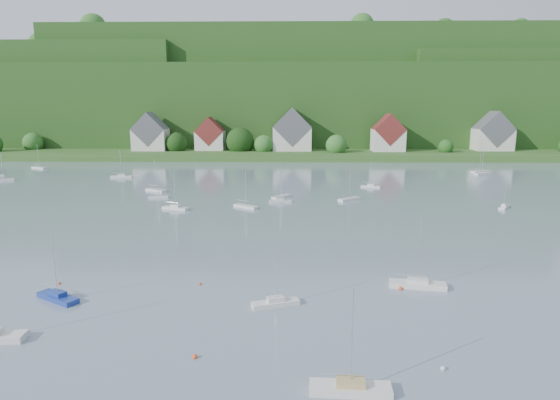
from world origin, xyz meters
name	(u,v)px	position (x,y,z in m)	size (l,w,h in m)	color
far_shore_strip	(281,151)	(0.00, 200.00, 1.50)	(600.00, 60.00, 3.00)	#2F5620
forested_ridge	(284,103)	(0.39, 268.57, 22.89)	(620.00, 181.22, 69.89)	#1B4114
village_building_0	(150,135)	(-55.00, 187.00, 9.51)	(14.00, 10.40, 16.00)	beige
village_building_1	(210,136)	(-30.00, 189.00, 8.75)	(12.00, 9.36, 14.00)	beige
village_building_2	(292,133)	(5.00, 188.00, 10.27)	(16.00, 11.44, 18.00)	beige
village_building_3	(388,136)	(45.00, 186.00, 9.43)	(13.00, 10.40, 15.50)	beige
village_building_4	(493,135)	(90.00, 190.00, 9.59)	(15.00, 10.40, 16.50)	beige
near_sailboat_1	(58,296)	(-22.32, 36.33, 0.43)	(5.78, 4.36, 7.79)	navy
near_sailboat_2	(350,387)	(8.77, 19.22, 0.45)	(6.42, 2.14, 8.54)	silver
near_sailboat_3	(275,302)	(2.51, 35.28, 0.41)	(5.49, 3.12, 7.15)	silver
near_sailboat_4	(417,284)	(19.64, 41.00, 0.47)	(6.93, 2.92, 9.07)	silver
mooring_buoy_0	(195,358)	(-4.23, 24.05, 0.00)	(0.47, 0.47, 0.47)	#FC5222
mooring_buoy_1	(443,370)	(16.95, 22.59, 0.00)	(0.45, 0.45, 0.45)	silver
mooring_buoy_2	(400,290)	(17.41, 40.25, 0.00)	(0.50, 0.50, 0.50)	#FC5222
mooring_buoy_3	(200,285)	(-7.03, 41.34, 0.00)	(0.38, 0.38, 0.38)	#FC5222
mooring_buoy_5	(59,284)	(-24.49, 41.16, 0.00)	(0.39, 0.39, 0.39)	#FC5222
far_sailboat_cluster	(306,184)	(8.69, 116.55, 0.37)	(201.31, 69.34, 8.71)	silver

